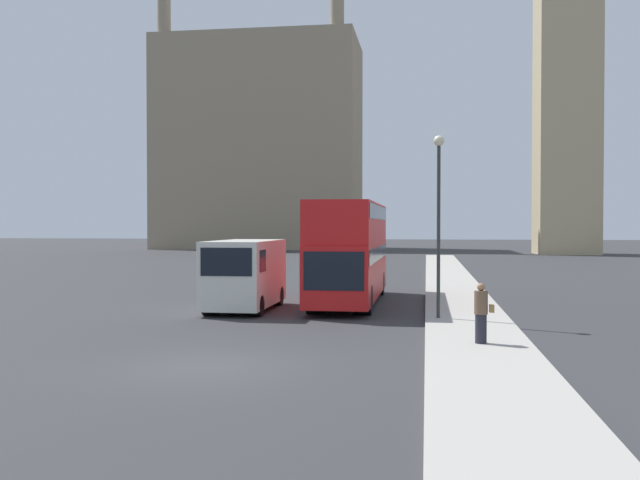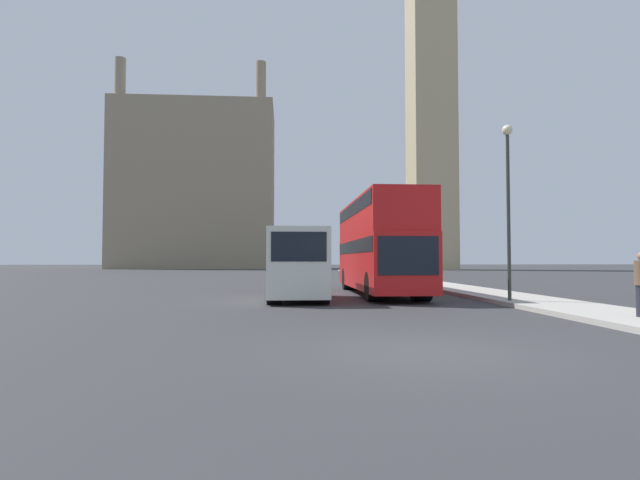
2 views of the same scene
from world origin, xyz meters
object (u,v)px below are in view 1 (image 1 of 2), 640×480
at_px(white_van, 244,273).
at_px(pedestrian, 481,313).
at_px(street_lamp, 439,200).
at_px(red_double_decker_bus, 350,248).

bearing_deg(white_van, pedestrian, -41.41).
bearing_deg(white_van, street_lamp, -17.37).
xyz_separation_m(red_double_decker_bus, white_van, (-3.77, -3.00, -0.91)).
distance_m(red_double_decker_bus, street_lamp, 6.64).
xyz_separation_m(pedestrian, street_lamp, (-1.04, 5.10, 3.20)).
relative_size(white_van, street_lamp, 0.85).
relative_size(red_double_decker_bus, pedestrian, 6.62).
bearing_deg(white_van, red_double_decker_bus, 38.46).
distance_m(red_double_decker_bus, pedestrian, 11.45).
xyz_separation_m(white_van, pedestrian, (8.39, -7.39, -0.49)).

